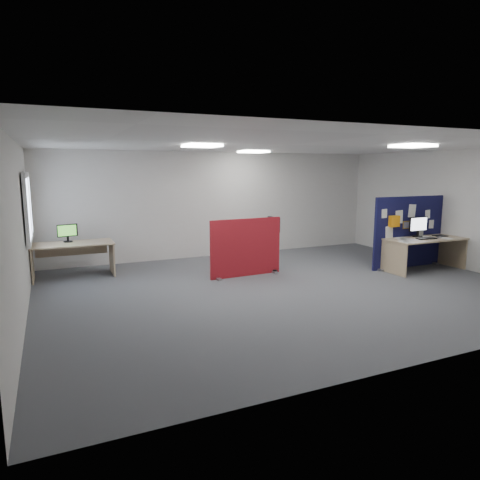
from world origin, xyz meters
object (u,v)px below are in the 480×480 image
object	(u,v)px
navy_divider	(408,232)
second_desk	(73,251)
monitor_second	(67,232)
office_chair	(268,241)
monitor_main	(418,226)
main_desk	(423,245)
red_divider	(246,248)

from	to	relation	value
navy_divider	second_desk	distance (m)	7.48
monitor_second	office_chair	world-z (taller)	office_chair
monitor_second	monitor_main	bearing A→B (deg)	-32.28
navy_divider	monitor_main	distance (m)	0.26
navy_divider	monitor_second	bearing A→B (deg)	162.03
main_desk	monitor_second	world-z (taller)	monitor_second
main_desk	second_desk	xyz separation A→B (m)	(-7.26, 2.55, -0.01)
monitor_second	office_chair	size ratio (longest dim) A/B	0.35
red_divider	office_chair	distance (m)	0.75
main_desk	red_divider	xyz separation A→B (m)	(-3.89, 1.12, 0.04)
main_desk	office_chair	bearing A→B (deg)	156.02
monitor_main	red_divider	xyz separation A→B (m)	(-3.91, 0.93, -0.38)
navy_divider	monitor_second	xyz separation A→B (m)	(-7.22, 2.34, 0.11)
red_divider	main_desk	bearing A→B (deg)	-18.76
main_desk	office_chair	distance (m)	3.52
monitor_main	red_divider	world-z (taller)	red_divider
navy_divider	office_chair	bearing A→B (deg)	160.84
red_divider	second_desk	distance (m)	3.66
navy_divider	monitor_main	size ratio (longest dim) A/B	3.81
second_desk	monitor_second	world-z (taller)	monitor_second
monitor_main	monitor_second	distance (m)	7.77
navy_divider	monitor_second	size ratio (longest dim) A/B	4.84
navy_divider	monitor_main	world-z (taller)	navy_divider
navy_divider	red_divider	xyz separation A→B (m)	(-3.78, 0.76, -0.22)
monitor_second	office_chair	bearing A→B (deg)	-30.51
second_desk	monitor_second	bearing A→B (deg)	117.88
second_desk	red_divider	bearing A→B (deg)	-23.11
main_desk	second_desk	distance (m)	7.70
main_desk	monitor_main	distance (m)	0.46
monitor_main	second_desk	world-z (taller)	monitor_main
second_desk	navy_divider	bearing A→B (deg)	-17.10
main_desk	monitor_main	xyz separation A→B (m)	(0.01, 0.19, 0.42)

